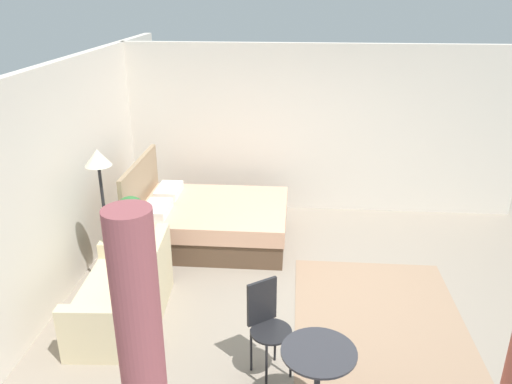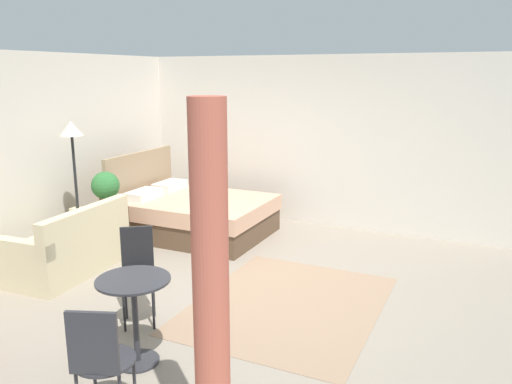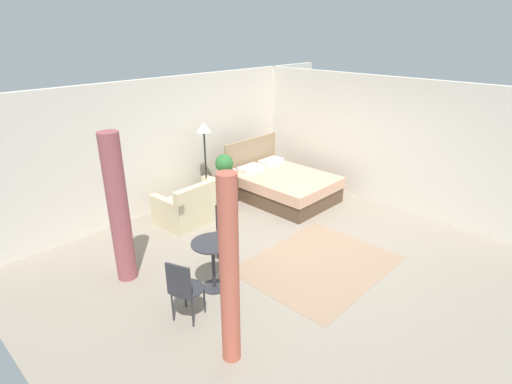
# 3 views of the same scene
# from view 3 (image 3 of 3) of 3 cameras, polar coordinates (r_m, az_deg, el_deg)

# --- Properties ---
(ground_plane) EXTENTS (8.47, 9.10, 0.02)m
(ground_plane) POSITION_cam_3_polar(r_m,az_deg,el_deg) (7.00, 5.96, -7.76)
(ground_plane) COLOR gray
(wall_back) EXTENTS (8.47, 0.12, 2.62)m
(wall_back) POSITION_cam_3_polar(r_m,az_deg,el_deg) (8.55, -10.07, 7.25)
(wall_back) COLOR silver
(wall_back) RESTS_ON ground
(wall_right) EXTENTS (0.12, 6.10, 2.62)m
(wall_right) POSITION_cam_3_polar(r_m,az_deg,el_deg) (8.69, 17.63, 6.79)
(wall_right) COLOR silver
(wall_right) RESTS_ON ground
(area_rug) EXTENTS (2.30, 1.83, 0.01)m
(area_rug) POSITION_cam_3_polar(r_m,az_deg,el_deg) (6.55, 8.90, -10.08)
(area_rug) COLOR #93755B
(area_rug) RESTS_ON ground
(bed) EXTENTS (1.59, 2.07, 1.17)m
(bed) POSITION_cam_3_polar(r_m,az_deg,el_deg) (8.75, 3.74, 0.98)
(bed) COLOR brown
(bed) RESTS_ON ground
(couch) EXTENTS (1.50, 0.92, 0.83)m
(couch) POSITION_cam_3_polar(r_m,az_deg,el_deg) (7.91, -8.51, -1.79)
(couch) COLOR beige
(couch) RESTS_ON ground
(nightstand) EXTENTS (0.46, 0.35, 0.55)m
(nightstand) POSITION_cam_3_polar(r_m,az_deg,el_deg) (8.64, -3.78, 0.48)
(nightstand) COLOR #473323
(nightstand) RESTS_ON ground
(potted_plant) EXTENTS (0.38, 0.38, 0.50)m
(potted_plant) POSITION_cam_3_polar(r_m,az_deg,el_deg) (8.40, -4.53, 3.94)
(potted_plant) COLOR brown
(potted_plant) RESTS_ON nightstand
(vase) EXTENTS (0.09, 0.09, 0.15)m
(vase) POSITION_cam_3_polar(r_m,az_deg,el_deg) (8.58, -3.18, 2.83)
(vase) COLOR silver
(vase) RESTS_ON nightstand
(floor_lamp) EXTENTS (0.32, 0.32, 1.75)m
(floor_lamp) POSITION_cam_3_polar(r_m,az_deg,el_deg) (8.15, -7.35, 7.36)
(floor_lamp) COLOR black
(floor_lamp) RESTS_ON ground
(balcony_table) EXTENTS (0.60, 0.60, 0.74)m
(balcony_table) POSITION_cam_3_polar(r_m,az_deg,el_deg) (5.72, -6.11, -9.13)
(balcony_table) COLOR #2D2D33
(balcony_table) RESTS_ON ground
(cafe_chair_near_window) EXTENTS (0.54, 0.54, 0.88)m
(cafe_chair_near_window) POSITION_cam_3_polar(r_m,az_deg,el_deg) (5.18, -10.29, -13.09)
(cafe_chair_near_window) COLOR #2D2D33
(cafe_chair_near_window) RESTS_ON ground
(cafe_chair_near_couch) EXTENTS (0.53, 0.53, 0.92)m
(cafe_chair_near_couch) POSITION_cam_3_polar(r_m,az_deg,el_deg) (6.35, -4.49, -5.23)
(cafe_chair_near_couch) COLOR black
(cafe_chair_near_couch) RESTS_ON ground
(curtain_left) EXTENTS (0.21, 0.21, 2.23)m
(curtain_left) POSITION_cam_3_polar(r_m,az_deg,el_deg) (4.26, -3.80, -11.56)
(curtain_left) COLOR #C15B47
(curtain_left) RESTS_ON ground
(curtain_right) EXTENTS (0.29, 0.29, 2.23)m
(curtain_right) POSITION_cam_3_polar(r_m,az_deg,el_deg) (5.97, -18.94, -2.37)
(curtain_right) COLOR #994C51
(curtain_right) RESTS_ON ground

